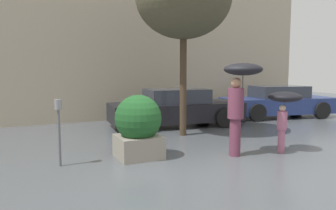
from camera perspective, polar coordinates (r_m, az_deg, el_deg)
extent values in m
plane|color=#51565B|center=(6.69, 3.19, -10.49)|extent=(40.00, 40.00, 0.00)
cube|color=#B7A88E|center=(12.56, -11.08, 11.05)|extent=(18.00, 0.30, 6.00)
cube|color=gray|center=(7.23, -5.16, -7.21)|extent=(0.93, 0.88, 0.49)
sphere|color=#1E5123|center=(7.12, -5.20, -2.31)|extent=(1.02, 1.02, 1.02)
cylinder|color=brown|center=(7.46, 11.59, -5.50)|extent=(0.25, 0.25, 0.85)
cylinder|color=brown|center=(7.34, 11.72, 0.29)|extent=(0.35, 0.35, 0.67)
sphere|color=#997056|center=(7.31, 11.80, 3.80)|extent=(0.23, 0.23, 0.23)
cylinder|color=#4C4C51|center=(7.39, 12.88, 3.33)|extent=(0.02, 0.02, 0.71)
ellipsoid|color=black|center=(7.38, 12.95, 6.08)|extent=(0.85, 0.85, 0.27)
cylinder|color=#B76684|center=(8.08, 19.12, -5.93)|extent=(0.16, 0.16, 0.54)
cylinder|color=#B76684|center=(8.00, 19.24, -2.55)|extent=(0.22, 0.22, 0.43)
sphere|color=beige|center=(7.96, 19.32, -0.51)|extent=(0.15, 0.15, 0.15)
cylinder|color=#4C4C51|center=(8.05, 19.63, -0.49)|extent=(0.02, 0.02, 0.52)
ellipsoid|color=black|center=(8.02, 19.70, 1.34)|extent=(0.77, 0.77, 0.25)
cube|color=black|center=(11.14, 1.45, -1.17)|extent=(4.61, 2.08, 0.61)
cube|color=#2D333D|center=(11.08, 1.45, 1.61)|extent=(2.14, 1.59, 0.47)
cylinder|color=black|center=(9.96, -4.33, -3.00)|extent=(0.67, 0.28, 0.66)
cylinder|color=black|center=(11.55, -6.49, -1.74)|extent=(0.67, 0.28, 0.66)
cylinder|color=black|center=(11.00, 9.77, -2.19)|extent=(0.67, 0.28, 0.66)
cylinder|color=black|center=(12.46, 6.05, -1.15)|extent=(0.67, 0.28, 0.66)
cube|color=navy|center=(13.92, 18.63, -0.01)|extent=(4.72, 2.48, 0.61)
cube|color=#2D333D|center=(13.87, 18.71, 2.21)|extent=(2.25, 1.77, 0.47)
cylinder|color=black|center=(12.52, 15.28, -1.30)|extent=(0.69, 0.34, 0.66)
cylinder|color=black|center=(13.98, 11.96, -0.44)|extent=(0.69, 0.34, 0.66)
cylinder|color=black|center=(14.08, 25.20, -0.86)|extent=(0.69, 0.34, 0.66)
cylinder|color=black|center=(15.39, 21.31, -0.13)|extent=(0.69, 0.34, 0.66)
cylinder|color=#423323|center=(9.46, 2.66, 4.22)|extent=(0.20, 0.20, 3.18)
cylinder|color=#595B60|center=(6.87, -18.39, -5.46)|extent=(0.05, 0.05, 1.14)
cylinder|color=gray|center=(6.77, -18.59, 0.09)|extent=(0.14, 0.14, 0.20)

